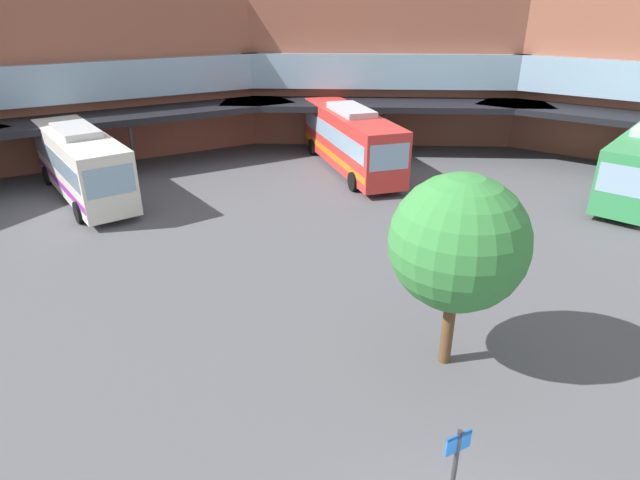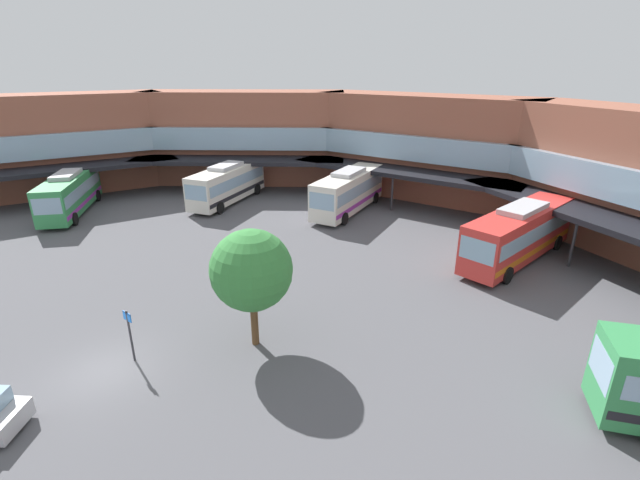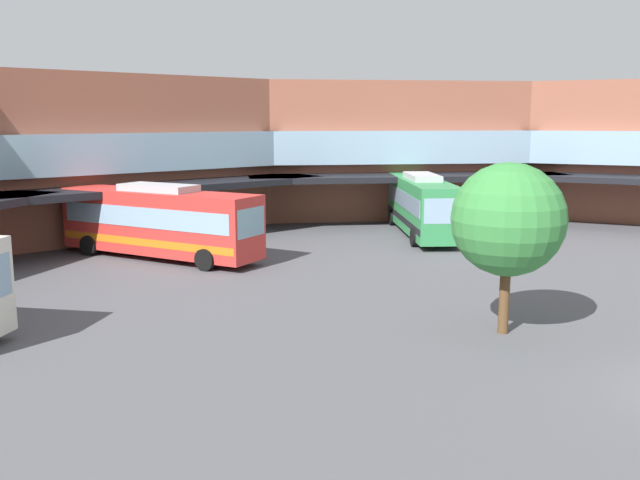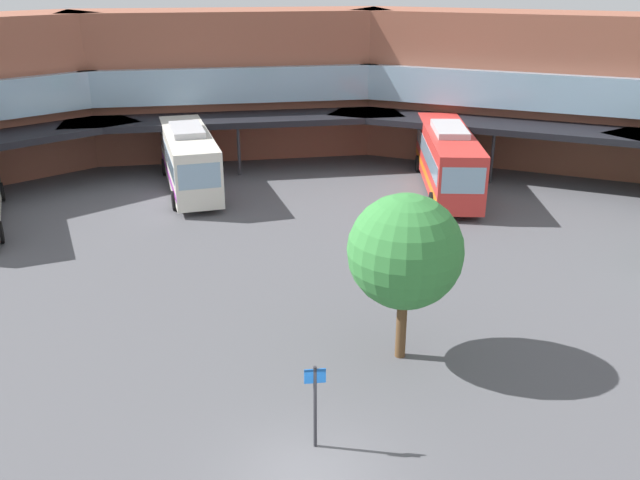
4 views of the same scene
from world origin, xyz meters
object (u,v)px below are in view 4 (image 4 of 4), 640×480
at_px(plaza_tree, 405,252).
at_px(stop_sign_post, 315,399).
at_px(bus_1, 189,158).
at_px(bus_0, 448,158).

relative_size(plaza_tree, stop_sign_post, 2.25).
distance_m(bus_1, stop_sign_post, 25.40).
bearing_deg(bus_0, bus_1, -88.28).
bearing_deg(bus_1, stop_sign_post, 1.48).
bearing_deg(bus_0, plaza_tree, -12.22).
bearing_deg(plaza_tree, bus_1, 125.65).
xyz_separation_m(bus_1, plaza_tree, (12.91, -18.00, 2.01)).
bearing_deg(bus_1, bus_0, 72.95).
distance_m(bus_0, bus_1, 15.76).
height_order(bus_0, stop_sign_post, bus_0).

